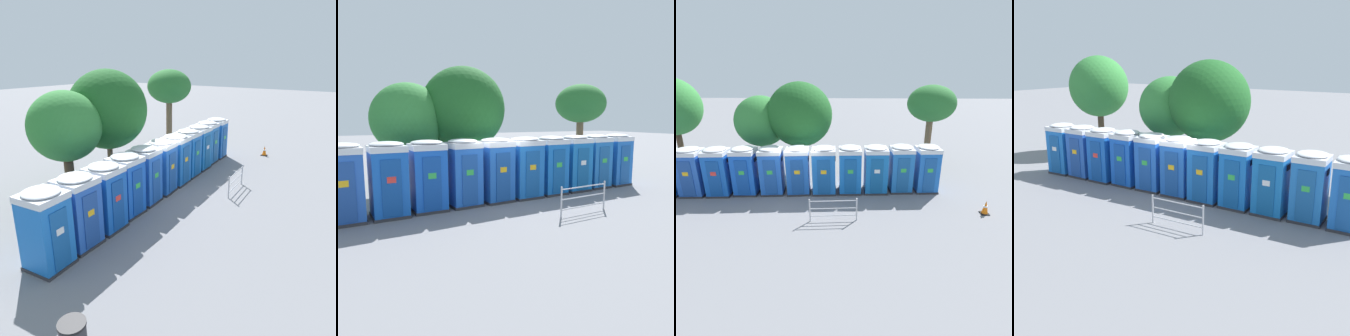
% 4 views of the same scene
% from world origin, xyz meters
% --- Properties ---
extents(ground_plane, '(120.00, 120.00, 0.00)m').
position_xyz_m(ground_plane, '(0.00, 0.00, 0.00)').
color(ground_plane, slate).
extents(portapotty_1, '(1.29, 1.27, 2.54)m').
position_xyz_m(portapotty_1, '(-5.41, -0.71, 1.28)').
color(portapotty_1, '#2D2D33').
rests_on(portapotty_1, ground).
extents(portapotty_2, '(1.26, 1.27, 2.54)m').
position_xyz_m(portapotty_2, '(-4.05, -0.63, 1.28)').
color(portapotty_2, '#2D2D33').
rests_on(portapotty_2, ground).
extents(portapotty_3, '(1.24, 1.25, 2.54)m').
position_xyz_m(portapotty_3, '(-2.70, -0.45, 1.28)').
color(portapotty_3, '#2D2D33').
rests_on(portapotty_3, ground).
extents(portapotty_4, '(1.27, 1.31, 2.54)m').
position_xyz_m(portapotty_4, '(-1.34, -0.35, 1.28)').
color(portapotty_4, '#2D2D33').
rests_on(portapotty_4, ground).
extents(portapotty_5, '(1.31, 1.32, 2.54)m').
position_xyz_m(portapotty_5, '(0.02, -0.28, 1.28)').
color(portapotty_5, '#2D2D33').
rests_on(portapotty_5, ground).
extents(portapotty_6, '(1.32, 1.28, 2.54)m').
position_xyz_m(portapotty_6, '(1.38, -0.21, 1.28)').
color(portapotty_6, '#2D2D33').
rests_on(portapotty_6, ground).
extents(portapotty_7, '(1.24, 1.26, 2.54)m').
position_xyz_m(portapotty_7, '(2.74, -0.10, 1.28)').
color(portapotty_7, '#2D2D33').
rests_on(portapotty_7, ground).
extents(portapotty_8, '(1.26, 1.25, 2.54)m').
position_xyz_m(portapotty_8, '(4.10, -0.01, 1.28)').
color(portapotty_8, '#2D2D33').
rests_on(portapotty_8, ground).
extents(portapotty_9, '(1.25, 1.27, 2.54)m').
position_xyz_m(portapotty_9, '(5.45, 0.16, 1.28)').
color(portapotty_9, '#2D2D33').
rests_on(portapotty_9, ground).
extents(portapotty_10, '(1.25, 1.28, 2.54)m').
position_xyz_m(portapotty_10, '(6.82, 0.21, 1.28)').
color(portapotty_10, '#2D2D33').
rests_on(portapotty_10, ground).
extents(street_tree_0, '(3.84, 3.84, 5.62)m').
position_xyz_m(street_tree_0, '(-0.30, 2.67, 3.71)').
color(street_tree_0, brown).
rests_on(street_tree_0, ground).
extents(street_tree_1, '(3.12, 3.12, 5.39)m').
position_xyz_m(street_tree_1, '(7.99, 4.60, 4.14)').
color(street_tree_1, brown).
rests_on(street_tree_1, ground).
extents(street_tree_3, '(3.20, 3.20, 4.82)m').
position_xyz_m(street_tree_3, '(-2.75, 2.86, 3.25)').
color(street_tree_3, '#4C3826').
rests_on(street_tree_3, ground).
extents(event_barrier, '(2.05, 0.23, 1.05)m').
position_xyz_m(event_barrier, '(2.07, -3.17, 0.57)').
color(event_barrier, '#B7B7BC').
rests_on(event_barrier, ground).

